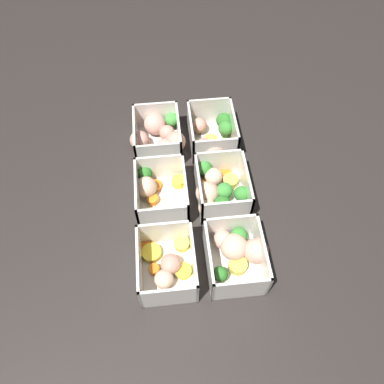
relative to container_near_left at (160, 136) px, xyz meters
name	(u,v)px	position (x,y,z in m)	size (l,w,h in m)	color
ground_plane	(192,199)	(0.16, 0.06, -0.03)	(4.00, 4.00, 0.00)	#282321
container_near_left	(160,136)	(0.00, 0.00, 0.00)	(0.14, 0.14, 0.07)	silver
container_near_center	(157,191)	(0.15, -0.01, 0.00)	(0.14, 0.12, 0.07)	silver
container_near_right	(167,265)	(0.32, -0.01, 0.00)	(0.14, 0.11, 0.07)	silver
container_far_left	(213,137)	(0.01, 0.12, 0.00)	(0.15, 0.10, 0.07)	silver
container_far_center	(218,189)	(0.16, 0.11, 0.00)	(0.14, 0.12, 0.07)	silver
container_far_right	(237,252)	(0.31, 0.13, 0.00)	(0.13, 0.13, 0.07)	silver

